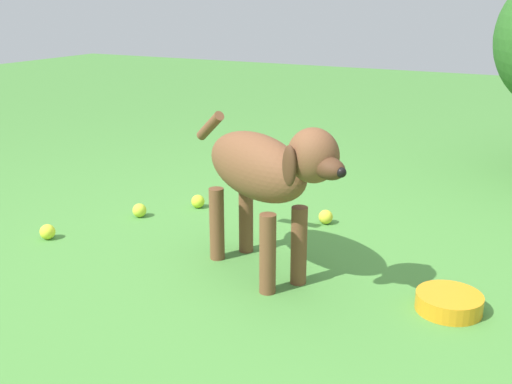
{
  "coord_description": "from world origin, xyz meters",
  "views": [
    {
      "loc": [
        -1.76,
        -0.95,
        1.0
      ],
      "look_at": [
        0.15,
        0.05,
        0.31
      ],
      "focal_mm": 43.19,
      "sensor_mm": 36.0,
      "label": 1
    }
  ],
  "objects_px": {
    "tennis_ball_1": "(139,210)",
    "water_bowl": "(449,302)",
    "tennis_ball_2": "(326,217)",
    "dog": "(264,172)",
    "tennis_ball_0": "(48,232)",
    "tennis_ball_3": "(198,201)"
  },
  "relations": [
    {
      "from": "dog",
      "to": "tennis_ball_2",
      "type": "height_order",
      "value": "dog"
    },
    {
      "from": "tennis_ball_3",
      "to": "water_bowl",
      "type": "distance_m",
      "value": 1.4
    },
    {
      "from": "dog",
      "to": "tennis_ball_1",
      "type": "relative_size",
      "value": 12.28
    },
    {
      "from": "tennis_ball_1",
      "to": "water_bowl",
      "type": "distance_m",
      "value": 1.51
    },
    {
      "from": "tennis_ball_0",
      "to": "tennis_ball_3",
      "type": "distance_m",
      "value": 0.74
    },
    {
      "from": "tennis_ball_0",
      "to": "water_bowl",
      "type": "height_order",
      "value": "tennis_ball_0"
    },
    {
      "from": "tennis_ball_2",
      "to": "tennis_ball_3",
      "type": "relative_size",
      "value": 1.0
    },
    {
      "from": "tennis_ball_1",
      "to": "tennis_ball_2",
      "type": "distance_m",
      "value": 0.88
    },
    {
      "from": "dog",
      "to": "tennis_ball_1",
      "type": "height_order",
      "value": "dog"
    },
    {
      "from": "tennis_ball_3",
      "to": "dog",
      "type": "bearing_deg",
      "value": -130.05
    },
    {
      "from": "dog",
      "to": "tennis_ball_0",
      "type": "height_order",
      "value": "dog"
    },
    {
      "from": "tennis_ball_1",
      "to": "water_bowl",
      "type": "height_order",
      "value": "tennis_ball_1"
    },
    {
      "from": "tennis_ball_2",
      "to": "water_bowl",
      "type": "distance_m",
      "value": 0.88
    },
    {
      "from": "tennis_ball_1",
      "to": "water_bowl",
      "type": "relative_size",
      "value": 0.3
    },
    {
      "from": "tennis_ball_2",
      "to": "water_bowl",
      "type": "height_order",
      "value": "tennis_ball_2"
    },
    {
      "from": "tennis_ball_3",
      "to": "water_bowl",
      "type": "bearing_deg",
      "value": -110.72
    },
    {
      "from": "tennis_ball_1",
      "to": "water_bowl",
      "type": "xyz_separation_m",
      "value": [
        -0.25,
        -1.48,
        -0.0
      ]
    },
    {
      "from": "tennis_ball_0",
      "to": "tennis_ball_2",
      "type": "relative_size",
      "value": 1.0
    },
    {
      "from": "tennis_ball_1",
      "to": "tennis_ball_3",
      "type": "xyz_separation_m",
      "value": [
        0.24,
        -0.17,
        0.0
      ]
    },
    {
      "from": "dog",
      "to": "tennis_ball_1",
      "type": "xyz_separation_m",
      "value": [
        0.3,
        0.81,
        -0.37
      ]
    },
    {
      "from": "tennis_ball_1",
      "to": "tennis_ball_3",
      "type": "relative_size",
      "value": 1.0
    },
    {
      "from": "dog",
      "to": "water_bowl",
      "type": "bearing_deg",
      "value": 32.47
    }
  ]
}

